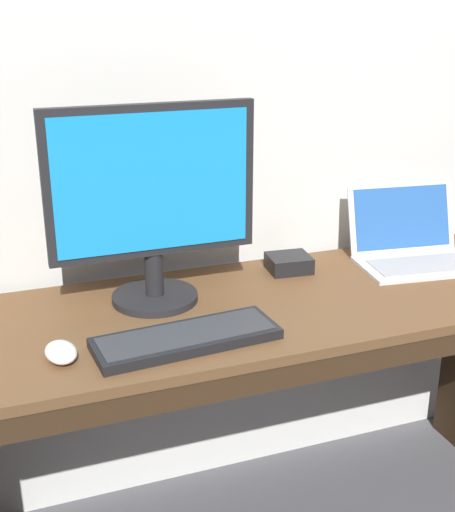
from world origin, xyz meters
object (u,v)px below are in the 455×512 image
(external_monitor, at_px, (152,202))
(external_drive_box, at_px, (289,263))
(wired_keyboard, at_px, (186,338))
(laptop_silver, at_px, (413,247))
(computer_mouse, at_px, (61,352))

(external_monitor, height_order, external_drive_box, external_monitor)
(wired_keyboard, xyz_separation_m, external_drive_box, (0.41, 0.33, 0.01))
(laptop_silver, relative_size, external_drive_box, 3.14)
(laptop_silver, bearing_deg, computer_mouse, -167.02)
(laptop_silver, distance_m, external_monitor, 0.83)
(external_drive_box, bearing_deg, laptop_silver, -9.25)
(laptop_silver, height_order, external_drive_box, laptop_silver)
(external_monitor, relative_size, external_drive_box, 4.37)
(laptop_silver, xyz_separation_m, external_monitor, (-0.80, -0.02, 0.23))
(laptop_silver, distance_m, computer_mouse, 1.10)
(wired_keyboard, bearing_deg, computer_mouse, 175.49)
(external_drive_box, bearing_deg, wired_keyboard, -141.22)
(laptop_silver, relative_size, wired_keyboard, 0.86)
(laptop_silver, relative_size, external_monitor, 0.72)
(computer_mouse, distance_m, external_drive_box, 0.76)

